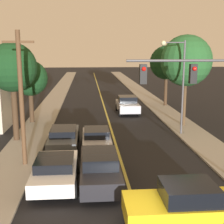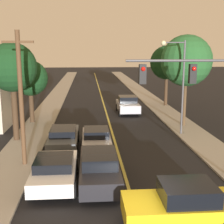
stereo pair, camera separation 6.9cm
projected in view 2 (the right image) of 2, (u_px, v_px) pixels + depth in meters
road_surface at (100, 92)px, 45.92m from camera, size 9.47×80.00×0.01m
sidewalk_left at (59, 93)px, 45.46m from camera, size 2.50×80.00×0.12m
sidewalk_right at (140, 92)px, 46.37m from camera, size 2.50×80.00×0.12m
car_near_lane_front at (99, 167)px, 14.78m from camera, size 1.94×5.07×1.58m
car_near_lane_second at (96, 139)px, 19.63m from camera, size 1.87×4.10×1.44m
car_outer_lane_front at (55, 170)px, 14.57m from camera, size 2.07×4.36×1.42m
car_outer_lane_second at (64, 137)px, 20.04m from camera, size 1.92×4.72×1.39m
car_far_oncoming at (128, 105)px, 31.07m from camera, size 2.09×4.33×1.69m
car_crossing_right at (184, 205)px, 11.13m from camera, size 4.25×2.01×1.66m
traffic_signal_mast at (199, 91)px, 14.63m from camera, size 5.30×0.42×5.92m
streetlamp_right at (178, 75)px, 22.39m from camera, size 1.79×0.36×6.79m
utility_pole_left at (21, 97)px, 16.40m from camera, size 1.60×0.24×7.15m
tree_left_near at (12, 68)px, 20.73m from camera, size 3.30×3.30×6.65m
tree_left_far at (30, 79)px, 26.26m from camera, size 2.99×2.99×5.27m
tree_right_near at (186, 61)px, 24.72m from camera, size 4.08×4.08×7.33m
tree_right_far at (167, 63)px, 33.98m from camera, size 3.69×3.69×6.58m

